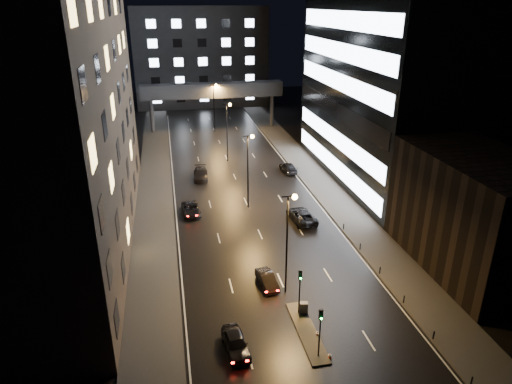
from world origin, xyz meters
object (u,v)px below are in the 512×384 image
at_px(car_away_b, 267,280).
at_px(car_away_c, 191,209).
at_px(car_away_a, 236,343).
at_px(car_toward_b, 288,167).
at_px(car_away_d, 201,174).
at_px(car_toward_a, 301,215).
at_px(utility_cabinet, 304,308).

bearing_deg(car_away_b, car_away_c, 102.47).
height_order(car_away_b, car_away_c, car_away_c).
bearing_deg(car_away_a, car_away_b, 56.49).
bearing_deg(car_away_b, car_toward_b, 64.71).
bearing_deg(car_away_d, car_toward_a, -53.23).
relative_size(car_away_b, utility_cabinet, 3.61).
height_order(car_away_c, car_toward_a, car_toward_a).
xyz_separation_m(car_away_b, car_away_d, (-3.89, 30.72, 0.13)).
relative_size(car_away_b, car_toward_a, 0.69).
bearing_deg(car_away_d, car_toward_b, 6.07).
distance_m(car_away_b, car_toward_a, 15.02).
bearing_deg(utility_cabinet, car_away_c, 121.03).
xyz_separation_m(car_away_b, car_away_c, (-6.23, 17.93, 0.03)).
height_order(car_away_a, car_toward_b, car_away_a).
xyz_separation_m(car_away_a, car_toward_b, (14.93, 39.56, -0.01)).
distance_m(car_toward_a, car_toward_b, 18.37).
relative_size(car_away_c, car_toward_b, 0.97).
bearing_deg(car_toward_a, utility_cabinet, 68.12).
bearing_deg(car_toward_a, car_away_a, 55.26).
bearing_deg(car_away_b, utility_cabinet, -73.03).
distance_m(car_toward_a, utility_cabinet, 18.83).
distance_m(car_away_b, car_away_d, 30.97).
height_order(car_away_a, utility_cabinet, car_away_a).
distance_m(car_away_a, car_toward_a, 24.48).
relative_size(car_toward_b, utility_cabinet, 4.59).
height_order(car_away_c, car_toward_b, car_toward_b).
relative_size(car_away_b, car_away_c, 0.81).
xyz_separation_m(car_away_a, car_away_d, (0.54, 39.09, 0.04)).
distance_m(car_away_a, car_toward_b, 42.28).
distance_m(car_away_b, utility_cabinet, 5.48).
bearing_deg(car_toward_b, car_away_a, 66.37).
xyz_separation_m(car_away_a, car_toward_a, (11.80, 21.45, 0.05)).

